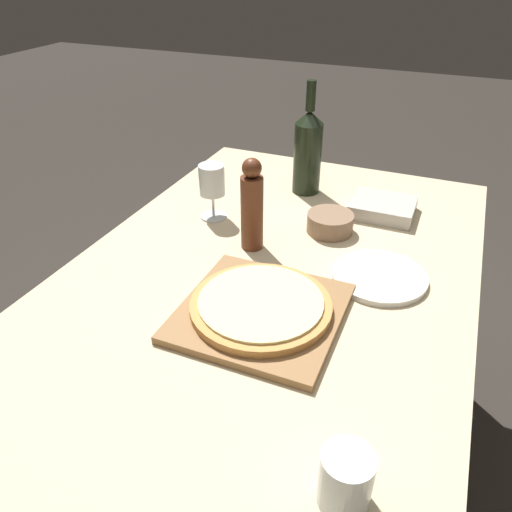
# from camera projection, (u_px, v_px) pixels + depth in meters

# --- Properties ---
(ground_plane) EXTENTS (12.00, 12.00, 0.00)m
(ground_plane) POSITION_uv_depth(u_px,v_px,m) (260.00, 478.00, 1.55)
(ground_plane) COLOR #2D2823
(dining_table) EXTENTS (0.94, 1.55, 0.75)m
(dining_table) POSITION_uv_depth(u_px,v_px,m) (261.00, 312.00, 1.20)
(dining_table) COLOR #CCB78E
(dining_table) RESTS_ON ground_plane
(cutting_board) EXTENTS (0.33, 0.33, 0.02)m
(cutting_board) POSITION_uv_depth(u_px,v_px,m) (261.00, 312.00, 1.05)
(cutting_board) COLOR olive
(cutting_board) RESTS_ON dining_table
(pizza) EXTENTS (0.30, 0.30, 0.02)m
(pizza) POSITION_uv_depth(u_px,v_px,m) (261.00, 305.00, 1.04)
(pizza) COLOR #C68947
(pizza) RESTS_ON cutting_board
(wine_bottle) EXTENTS (0.08, 0.08, 0.34)m
(wine_bottle) POSITION_uv_depth(u_px,v_px,m) (308.00, 151.00, 1.50)
(wine_bottle) COLOR black
(wine_bottle) RESTS_ON dining_table
(pepper_mill) EXTENTS (0.06, 0.06, 0.24)m
(pepper_mill) POSITION_uv_depth(u_px,v_px,m) (252.00, 207.00, 1.23)
(pepper_mill) COLOR #5B2D19
(pepper_mill) RESTS_ON dining_table
(wine_glass) EXTENTS (0.08, 0.08, 0.16)m
(wine_glass) POSITION_uv_depth(u_px,v_px,m) (212.00, 182.00, 1.37)
(wine_glass) COLOR silver
(wine_glass) RESTS_ON dining_table
(small_bowl) EXTENTS (0.12, 0.12, 0.05)m
(small_bowl) POSITION_uv_depth(u_px,v_px,m) (330.00, 223.00, 1.34)
(small_bowl) COLOR #84664C
(small_bowl) RESTS_ON dining_table
(drinking_tumbler) EXTENTS (0.08, 0.08, 0.09)m
(drinking_tumbler) POSITION_uv_depth(u_px,v_px,m) (346.00, 479.00, 0.68)
(drinking_tumbler) COLOR silver
(drinking_tumbler) RESTS_ON dining_table
(dinner_plate) EXTENTS (0.22, 0.22, 0.01)m
(dinner_plate) POSITION_uv_depth(u_px,v_px,m) (379.00, 276.00, 1.16)
(dinner_plate) COLOR silver
(dinner_plate) RESTS_ON dining_table
(food_container) EXTENTS (0.18, 0.15, 0.04)m
(food_container) POSITION_uv_depth(u_px,v_px,m) (383.00, 208.00, 1.43)
(food_container) COLOR #BCB7AD
(food_container) RESTS_ON dining_table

